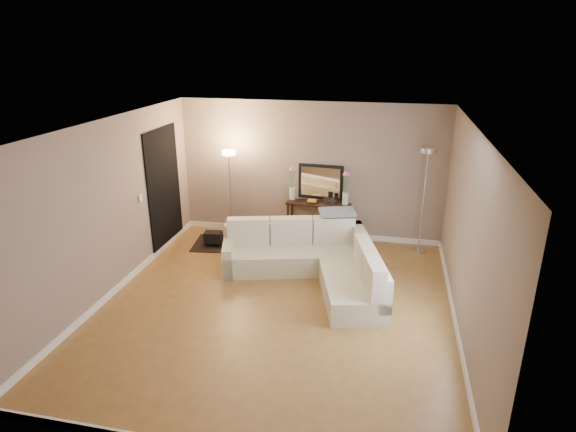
% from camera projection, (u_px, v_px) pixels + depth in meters
% --- Properties ---
extents(floor, '(5.00, 5.50, 0.01)m').
position_uv_depth(floor, '(276.00, 306.00, 6.99)').
color(floor, olive).
rests_on(floor, ground).
extents(ceiling, '(5.00, 5.50, 0.01)m').
position_uv_depth(ceiling, '(275.00, 126.00, 6.09)').
color(ceiling, white).
rests_on(ceiling, ground).
extents(wall_back, '(5.00, 0.02, 2.60)m').
position_uv_depth(wall_back, '(310.00, 171.00, 9.07)').
color(wall_back, gray).
rests_on(wall_back, ground).
extents(wall_front, '(5.00, 0.02, 2.60)m').
position_uv_depth(wall_front, '(197.00, 337.00, 4.01)').
color(wall_front, gray).
rests_on(wall_front, ground).
extents(wall_left, '(0.02, 5.50, 2.60)m').
position_uv_depth(wall_left, '(109.00, 209.00, 7.04)').
color(wall_left, gray).
rests_on(wall_left, ground).
extents(wall_right, '(0.02, 5.50, 2.60)m').
position_uv_depth(wall_right, '(469.00, 237.00, 6.04)').
color(wall_right, gray).
rests_on(wall_right, ground).
extents(baseboard_back, '(5.00, 0.03, 0.10)m').
position_uv_depth(baseboard_back, '(309.00, 233.00, 9.48)').
color(baseboard_back, white).
rests_on(baseboard_back, ground).
extents(baseboard_left, '(0.03, 5.50, 0.10)m').
position_uv_depth(baseboard_left, '(121.00, 285.00, 7.47)').
color(baseboard_left, white).
rests_on(baseboard_left, ground).
extents(baseboard_right, '(0.03, 5.50, 0.10)m').
position_uv_depth(baseboard_right, '(455.00, 323.00, 6.48)').
color(baseboard_right, white).
rests_on(baseboard_right, ground).
extents(doorway, '(0.02, 1.20, 2.20)m').
position_uv_depth(doorway, '(164.00, 189.00, 8.66)').
color(doorway, black).
rests_on(doorway, ground).
extents(switch_plate, '(0.02, 0.08, 0.12)m').
position_uv_depth(switch_plate, '(140.00, 198.00, 7.85)').
color(switch_plate, white).
rests_on(switch_plate, ground).
extents(sectional_sofa, '(2.87, 2.39, 0.83)m').
position_uv_depth(sectional_sofa, '(315.00, 260.00, 7.72)').
color(sectional_sofa, beige).
rests_on(sectional_sofa, floor).
extents(throw_blanket, '(0.67, 0.51, 0.08)m').
position_uv_depth(throw_blanket, '(337.00, 212.00, 8.09)').
color(throw_blanket, gray).
rests_on(throw_blanket, sectional_sofa).
extents(console_table, '(1.23, 0.42, 0.74)m').
position_uv_depth(console_table, '(314.00, 219.00, 9.17)').
color(console_table, black).
rests_on(console_table, floor).
extents(leaning_mirror, '(0.86, 0.11, 0.67)m').
position_uv_depth(leaning_mirror, '(321.00, 182.00, 9.05)').
color(leaning_mirror, black).
rests_on(leaning_mirror, console_table).
extents(table_decor, '(0.51, 0.12, 0.12)m').
position_uv_depth(table_decor, '(318.00, 201.00, 8.99)').
color(table_decor, gold).
rests_on(table_decor, console_table).
extents(flower_vase_left, '(0.14, 0.12, 0.64)m').
position_uv_depth(flower_vase_left, '(292.00, 186.00, 9.08)').
color(flower_vase_left, silver).
rests_on(flower_vase_left, console_table).
extents(flower_vase_right, '(0.14, 0.12, 0.64)m').
position_uv_depth(flower_vase_right, '(346.00, 190.00, 8.80)').
color(flower_vase_right, silver).
rests_on(flower_vase_right, console_table).
extents(floor_lamp_lit, '(0.27, 0.27, 1.72)m').
position_uv_depth(floor_lamp_lit, '(230.00, 177.00, 8.97)').
color(floor_lamp_lit, silver).
rests_on(floor_lamp_lit, floor).
extents(floor_lamp_unlit, '(0.34, 0.34, 1.92)m').
position_uv_depth(floor_lamp_unlit, '(426.00, 180.00, 8.31)').
color(floor_lamp_unlit, silver).
rests_on(floor_lamp_unlit, floor).
extents(charcoal_rug, '(1.22, 0.98, 0.01)m').
position_uv_depth(charcoal_rug, '(224.00, 244.00, 9.08)').
color(charcoal_rug, black).
rests_on(charcoal_rug, floor).
extents(black_bag, '(0.34, 0.26, 0.21)m').
position_uv_depth(black_bag, '(213.00, 237.00, 8.94)').
color(black_bag, black).
rests_on(black_bag, charcoal_rug).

